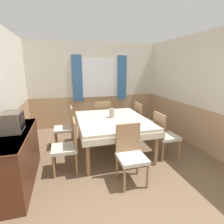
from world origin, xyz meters
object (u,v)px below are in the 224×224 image
object	(u,v)px
sideboard	(17,158)
vase	(112,113)
chair_right_near	(164,134)
tv	(12,122)
chair_left_near	(68,144)
chair_left_far	(67,126)
chair_right_far	(142,119)
chair_head_near	(130,152)
chair_head_window	(102,116)
dining_table	(112,123)

from	to	relation	value
sideboard	vase	distance (m)	1.99
chair_right_near	tv	distance (m)	2.79
chair_left_near	sideboard	world-z (taller)	chair_left_near
chair_left_far	chair_right_far	bearing A→B (deg)	-90.00
chair_right_far	chair_head_near	bearing A→B (deg)	-30.56
chair_left_far	chair_head_window	world-z (taller)	same
dining_table	chair_head_window	xyz separation A→B (m)	(-0.00, 1.11, -0.15)
dining_table	chair_left_near	bearing A→B (deg)	-151.23
chair_head_near	sideboard	bearing A→B (deg)	-13.00
chair_head_near	vase	world-z (taller)	vase
dining_table	chair_head_near	size ratio (longest dim) A/B	1.85
chair_head_near	vase	size ratio (longest dim) A/B	4.78
chair_head_window	tv	world-z (taller)	tv
chair_left_far	chair_head_near	bearing A→B (deg)	-149.44
dining_table	chair_right_near	size ratio (longest dim) A/B	1.85
chair_right_near	chair_left_near	world-z (taller)	same
chair_left_far	sideboard	bearing A→B (deg)	147.06
chair_head_window	chair_left_near	distance (m)	1.90
chair_right_far	vase	distance (m)	1.10
chair_right_far	vase	size ratio (longest dim) A/B	4.78
chair_head_near	dining_table	bearing A→B (deg)	-90.00
chair_head_near	sideboard	distance (m)	1.81
chair_right_far	chair_left_far	bearing A→B (deg)	-90.00
dining_table	chair_left_far	world-z (taller)	chair_left_far
chair_head_window	chair_head_near	bearing A→B (deg)	-90.00
dining_table	chair_right_far	distance (m)	1.11
chair_right_far	chair_left_near	xyz separation A→B (m)	(-1.93, -1.06, 0.00)
chair_head_near	chair_left_near	distance (m)	1.12
chair_left_far	tv	distance (m)	1.50
chair_right_far	vase	bearing A→B (deg)	-65.09
chair_left_far	tv	bearing A→B (deg)	144.99
sideboard	chair_head_near	bearing A→B (deg)	-13.00
chair_right_near	vase	size ratio (longest dim) A/B	4.78
dining_table	chair_head_window	world-z (taller)	chair_head_window
dining_table	tv	xyz separation A→B (m)	(-1.77, -0.62, 0.37)
chair_head_window	tv	bearing A→B (deg)	-135.73
chair_head_near	chair_left_near	bearing A→B (deg)	-30.78
tv	chair_right_near	bearing A→B (deg)	1.97
dining_table	chair_right_far	world-z (taller)	chair_right_far
chair_head_window	sideboard	world-z (taller)	chair_head_window
chair_head_near	tv	world-z (taller)	tv
tv	vase	xyz separation A→B (m)	(1.80, 0.72, -0.17)
chair_right_near	chair_right_far	xyz separation A→B (m)	(0.00, 1.06, 0.00)
chair_head_near	chair_head_window	bearing A→B (deg)	-90.00
chair_head_window	chair_head_near	world-z (taller)	same
chair_right_near	vase	world-z (taller)	vase
dining_table	tv	bearing A→B (deg)	-160.62
chair_right_near	chair_left_near	size ratio (longest dim) A/B	1.00
chair_right_far	sideboard	distance (m)	2.99
dining_table	chair_right_near	bearing A→B (deg)	-28.77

